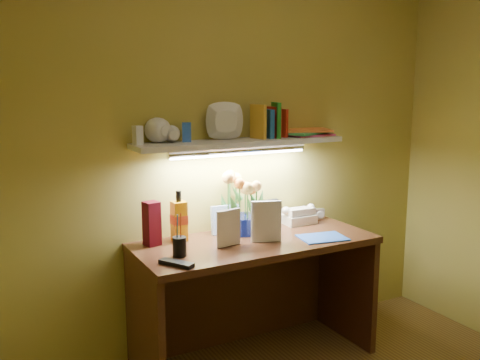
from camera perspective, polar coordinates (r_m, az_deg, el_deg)
name	(u,v)px	position (r m, az deg, el deg)	size (l,w,h in m)	color
desk	(255,301)	(3.24, 1.62, -12.77)	(1.40, 0.60, 0.75)	#3D1A10
flower_bouquet	(242,203)	(3.21, 0.26, -2.48)	(0.23, 0.23, 0.37)	#070D38
telephone	(298,214)	(3.47, 6.25, -3.66)	(0.20, 0.15, 0.12)	beige
desk_clock	(319,214)	(3.61, 8.41, -3.60)	(0.07, 0.03, 0.07)	#ADAEB2
whisky_bottle	(179,216)	(3.08, -6.53, -3.82)	(0.08, 0.08, 0.29)	#BF7509
whisky_box	(152,223)	(3.02, -9.39, -4.60)	(0.08, 0.08, 0.25)	#530812
pen_cup	(179,240)	(2.82, -6.48, -6.37)	(0.07, 0.07, 0.18)	black
art_card	(225,220)	(3.22, -1.59, -4.24)	(0.17, 0.03, 0.17)	white
tv_remote	(176,263)	(2.71, -6.80, -8.82)	(0.05, 0.19, 0.02)	black
blue_folder	(323,238)	(3.18, 8.79, -6.09)	(0.27, 0.20, 0.01)	blue
desk_book_a	(217,230)	(2.92, -2.47, -5.37)	(0.16, 0.02, 0.21)	silver
desk_book_b	(251,222)	(3.03, 1.20, -4.50)	(0.18, 0.02, 0.24)	silver
wall_shelf	(241,136)	(3.16, 0.14, 4.71)	(1.32, 0.36, 0.24)	silver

